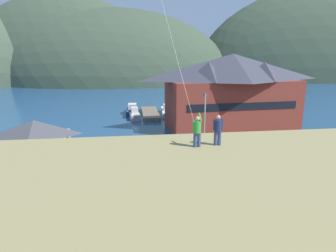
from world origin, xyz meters
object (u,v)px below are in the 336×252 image
at_px(storage_shed_near_lot, 36,143).
at_px(moored_boat_wharfside, 133,110).
at_px(parked_car_mid_row_near, 143,182).
at_px(parking_light_pole, 205,118).
at_px(harbor_lodge, 232,89).
at_px(parked_car_front_row_silver, 252,148).
at_px(parked_car_front_row_end, 192,174).
at_px(wharf_dock, 150,113).
at_px(parked_car_lone_by_shed, 212,152).
at_px(moored_boat_outer_mooring, 168,111).
at_px(parked_car_mid_row_center, 267,171).
at_px(parked_car_mid_row_far, 335,169).
at_px(parked_car_front_row_red, 132,154).
at_px(person_companion, 218,129).
at_px(moored_boat_inner_slip, 134,114).
at_px(person_kite_flyer, 197,130).

distance_m(storage_shed_near_lot, moored_boat_wharfside, 29.61).
xyz_separation_m(parked_car_mid_row_near, parking_light_pole, (8.13, 10.53, 3.14)).
relative_size(harbor_lodge, parked_car_front_row_silver, 5.28).
distance_m(parked_car_front_row_end, parked_car_front_row_silver, 10.72).
bearing_deg(wharf_dock, parked_car_mid_row_near, -95.05).
bearing_deg(parked_car_front_row_silver, parked_car_front_row_end, -143.07).
bearing_deg(parked_car_lone_by_shed, parked_car_front_row_silver, 6.72).
bearing_deg(moored_boat_outer_mooring, parked_car_mid_row_near, -100.99).
height_order(parked_car_mid_row_center, parked_car_front_row_end, same).
distance_m(moored_boat_wharfside, parking_light_pole, 26.31).
relative_size(parked_car_mid_row_far, parked_car_front_row_red, 1.01).
bearing_deg(storage_shed_near_lot, parked_car_front_row_red, -0.01).
xyz_separation_m(moored_boat_wharfside, parked_car_lone_by_shed, (8.75, -28.10, 0.34)).
relative_size(moored_boat_wharfside, person_companion, 4.20).
bearing_deg(moored_boat_inner_slip, parked_car_lone_by_shed, -70.47).
relative_size(storage_shed_near_lot, parked_car_front_row_silver, 1.75).
bearing_deg(parked_car_mid_row_center, moored_boat_wharfside, 109.90).
bearing_deg(moored_boat_inner_slip, person_companion, -83.75).
distance_m(harbor_lodge, moored_boat_inner_slip, 19.10).
distance_m(wharf_dock, person_kite_flyer, 42.01).
relative_size(wharf_dock, moored_boat_inner_slip, 2.07).
relative_size(parked_car_front_row_end, person_kite_flyer, 2.28).
bearing_deg(parked_car_front_row_red, parked_car_front_row_silver, 0.64).
relative_size(parked_car_lone_by_shed, person_kite_flyer, 2.30).
relative_size(harbor_lodge, moored_boat_wharfside, 3.05).
relative_size(parked_car_mid_row_center, parked_car_front_row_end, 1.00).
bearing_deg(storage_shed_near_lot, moored_boat_inner_slip, 65.46).
bearing_deg(parked_car_mid_row_near, harbor_lodge, 54.38).
distance_m(moored_boat_outer_mooring, person_kite_flyer, 42.23).
relative_size(wharf_dock, parked_car_front_row_end, 2.82).
height_order(parked_car_mid_row_near, parked_car_front_row_red, same).
bearing_deg(parked_car_mid_row_near, parked_car_front_row_end, 14.05).
bearing_deg(person_companion, parked_car_front_row_end, 86.04).
xyz_separation_m(parked_car_front_row_end, person_companion, (-0.63, -9.12, 6.74)).
height_order(moored_boat_outer_mooring, parked_car_mid_row_center, moored_boat_outer_mooring).
xyz_separation_m(moored_boat_wharfside, parking_light_pole, (8.70, -24.58, 3.49)).
bearing_deg(parked_car_mid_row_far, person_companion, -149.65).
xyz_separation_m(wharf_dock, person_kite_flyer, (-0.18, -41.34, 7.48)).
bearing_deg(parked_car_mid_row_far, person_kite_flyer, -151.19).
xyz_separation_m(wharf_dock, moored_boat_outer_mooring, (3.54, 0.12, 0.37)).
xyz_separation_m(harbor_lodge, storage_shed_near_lot, (-26.42, -14.16, -3.66)).
bearing_deg(parked_car_mid_row_center, moored_boat_inner_slip, 111.99).
distance_m(parked_car_mid_row_far, parked_car_front_row_red, 20.72).
xyz_separation_m(parked_car_mid_row_center, parking_light_pole, (-3.69, 9.64, 3.14)).
distance_m(moored_boat_inner_slip, person_companion, 39.65).
relative_size(parked_car_front_row_red, parked_car_front_row_silver, 1.00).
distance_m(parked_car_mid_row_near, parking_light_pole, 13.67).
relative_size(moored_boat_outer_mooring, parked_car_mid_row_center, 1.80).
relative_size(moored_boat_wharfside, parked_car_lone_by_shed, 1.71).
height_order(moored_boat_outer_mooring, parking_light_pole, parking_light_pole).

